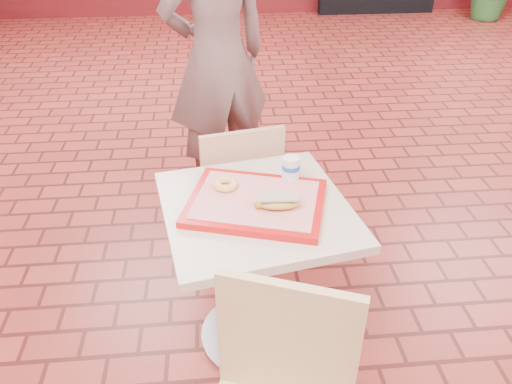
{
  "coord_description": "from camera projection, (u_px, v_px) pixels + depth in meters",
  "views": [
    {
      "loc": [
        -1.13,
        -2.21,
        1.74
      ],
      "look_at": [
        -0.99,
        -0.73,
        0.76
      ],
      "focal_mm": 35.0,
      "sensor_mm": 36.0,
      "label": 1
    }
  ],
  "objects": [
    {
      "name": "chair_main_back",
      "position": [
        238.0,
        190.0,
        2.37
      ],
      "size": [
        0.44,
        0.44,
        0.81
      ],
      "rotation": [
        0.0,
        0.0,
        3.34
      ],
      "color": "tan",
      "rests_on": "ground"
    },
    {
      "name": "wainscot_band",
      "position": [
        431.0,
        148.0,
        2.61
      ],
      "size": [
        8.0,
        10.0,
        1.0
      ],
      "color": "#5A1115",
      "rests_on": "ground"
    },
    {
      "name": "customer",
      "position": [
        217.0,
        57.0,
        2.72
      ],
      "size": [
        0.75,
        0.64,
        1.73
      ],
      "primitive_type": "imported",
      "rotation": [
        0.0,
        0.0,
        3.57
      ],
      "color": "#6C5653",
      "rests_on": "ground"
    },
    {
      "name": "main_table",
      "position": [
        256.0,
        254.0,
        1.95
      ],
      "size": [
        0.66,
        0.66,
        0.7
      ],
      "rotation": [
        0.0,
        0.0,
        0.18
      ],
      "color": "beige",
      "rests_on": "ground"
    },
    {
      "name": "long_john_donut",
      "position": [
        277.0,
        202.0,
        1.75
      ],
      "size": [
        0.17,
        0.09,
        0.05
      ],
      "rotation": [
        0.0,
        0.0,
        -0.06
      ],
      "color": "gold",
      "rests_on": "serving_tray"
    },
    {
      "name": "paper_cup",
      "position": [
        291.0,
        167.0,
        1.91
      ],
      "size": [
        0.07,
        0.07,
        0.09
      ],
      "rotation": [
        0.0,
        0.0,
        -0.42
      ],
      "color": "white",
      "rests_on": "serving_tray"
    },
    {
      "name": "serving_tray",
      "position": [
        256.0,
        202.0,
        1.81
      ],
      "size": [
        0.48,
        0.38,
        0.03
      ],
      "rotation": [
        0.0,
        0.0,
        -0.28
      ],
      "color": "red",
      "rests_on": "main_table"
    },
    {
      "name": "ring_donut",
      "position": [
        225.0,
        184.0,
        1.86
      ],
      "size": [
        0.1,
        0.1,
        0.03
      ],
      "primitive_type": "torus",
      "rotation": [
        0.0,
        0.0,
        -0.1
      ],
      "color": "#F8BD5A",
      "rests_on": "serving_tray"
    }
  ]
}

